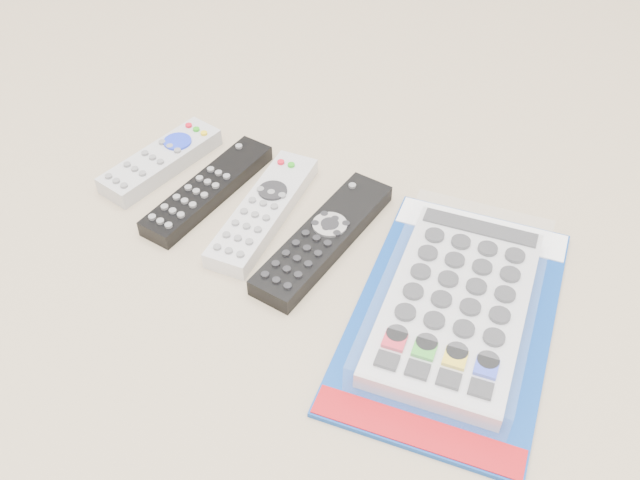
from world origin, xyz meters
The scene contains 5 objects.
remote_small_grey centered at (-0.23, 0.05, 0.01)m, with size 0.08×0.18×0.03m.
remote_slim_black centered at (-0.14, 0.04, 0.01)m, with size 0.06×0.21×0.02m.
remote_silver_dvd centered at (-0.06, 0.03, 0.01)m, with size 0.07×0.21×0.02m.
remote_large_black centered at (0.03, 0.03, 0.01)m, with size 0.07×0.22×0.02m.
jumbo_remote_packaged centered at (0.20, 0.00, 0.02)m, with size 0.24×0.35×0.04m.
Camera 1 is at (0.30, -0.49, 0.58)m, focal length 40.00 mm.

